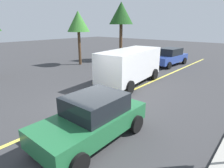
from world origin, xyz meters
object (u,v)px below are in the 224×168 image
(white_van, at_px, (130,64))
(car_blue_behind_van, at_px, (169,57))
(tree_left_verge, at_px, (121,14))
(tree_centre_verge, at_px, (78,22))
(car_green_near_curb, at_px, (93,118))

(white_van, bearing_deg, car_blue_behind_van, 4.88)
(tree_left_verge, distance_m, tree_centre_verge, 4.84)
(tree_centre_verge, bearing_deg, white_van, -104.90)
(white_van, relative_size, car_blue_behind_van, 1.15)
(car_blue_behind_van, distance_m, tree_centre_verge, 9.17)
(white_van, distance_m, tree_centre_verge, 8.05)
(tree_left_verge, relative_size, tree_centre_verge, 1.21)
(white_van, distance_m, car_blue_behind_van, 7.39)
(car_green_near_curb, bearing_deg, tree_centre_verge, 51.84)
(white_van, distance_m, tree_left_verge, 9.43)
(tree_left_verge, bearing_deg, car_blue_behind_van, -80.63)
(white_van, height_order, car_blue_behind_van, white_van)
(tree_left_verge, height_order, tree_centre_verge, tree_left_verge)
(car_blue_behind_van, height_order, tree_centre_verge, tree_centre_verge)
(car_blue_behind_van, bearing_deg, white_van, -175.12)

